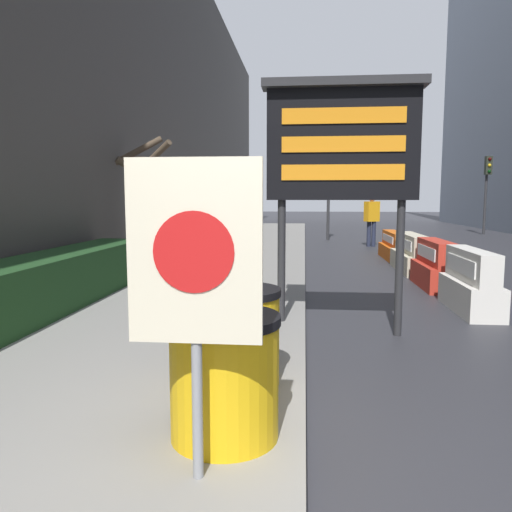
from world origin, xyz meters
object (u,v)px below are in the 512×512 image
(traffic_light_near_curb, at_px, (329,173))
(barrel_drum_middle, at_px, (237,336))
(barrel_drum_foreground, at_px, (224,376))
(jersey_barrier_white, at_px, (471,284))
(warning_sign, at_px, (195,268))
(traffic_light_far_side, at_px, (487,178))
(traffic_cone_mid, at_px, (396,242))
(pedestrian_passerby, at_px, (372,216))
(jersey_barrier_orange_far, at_px, (394,247))
(jersey_barrier_cream, at_px, (412,255))
(message_board, at_px, (342,146))
(traffic_cone_near, at_px, (410,251))
(jersey_barrier_red_striped, at_px, (436,267))

(traffic_light_near_curb, bearing_deg, barrel_drum_middle, -95.25)
(barrel_drum_foreground, relative_size, traffic_light_near_curb, 0.22)
(jersey_barrier_white, height_order, traffic_light_near_curb, traffic_light_near_curb)
(warning_sign, relative_size, traffic_light_far_side, 0.49)
(traffic_cone_mid, xyz_separation_m, pedestrian_passerby, (-0.44, 2.44, 0.72))
(barrel_drum_foreground, distance_m, jersey_barrier_white, 5.54)
(barrel_drum_foreground, relative_size, warning_sign, 0.46)
(warning_sign, height_order, traffic_light_near_curb, traffic_light_near_curb)
(barrel_drum_foreground, bearing_deg, barrel_drum_middle, 92.68)
(jersey_barrier_white, bearing_deg, jersey_barrier_orange_far, 90.00)
(jersey_barrier_cream, height_order, traffic_light_far_side, traffic_light_far_side)
(jersey_barrier_cream, relative_size, traffic_light_near_curb, 0.59)
(message_board, distance_m, jersey_barrier_white, 3.20)
(traffic_cone_near, bearing_deg, barrel_drum_foreground, -108.14)
(pedestrian_passerby, bearing_deg, jersey_barrier_orange_far, 63.58)
(traffic_cone_mid, bearing_deg, traffic_cone_near, -93.33)
(barrel_drum_foreground, relative_size, jersey_barrier_cream, 0.37)
(warning_sign, xyz_separation_m, jersey_barrier_cream, (3.10, 9.35, -0.97))
(message_board, height_order, traffic_cone_mid, message_board)
(message_board, xyz_separation_m, pedestrian_passerby, (1.91, 11.67, -1.27))
(traffic_cone_near, distance_m, traffic_light_near_curb, 8.27)
(warning_sign, height_order, traffic_cone_near, warning_sign)
(jersey_barrier_orange_far, bearing_deg, traffic_cone_mid, 76.64)
(jersey_barrier_red_striped, xyz_separation_m, jersey_barrier_cream, (-0.00, 2.16, -0.02))
(barrel_drum_middle, distance_m, pedestrian_passerby, 14.18)
(jersey_barrier_cream, bearing_deg, traffic_cone_near, 81.40)
(barrel_drum_middle, distance_m, traffic_cone_near, 9.22)
(jersey_barrier_white, height_order, pedestrian_passerby, pedestrian_passerby)
(jersey_barrier_cream, xyz_separation_m, traffic_cone_mid, (0.28, 3.54, -0.02))
(barrel_drum_foreground, xyz_separation_m, jersey_barrier_red_striped, (3.03, 6.67, -0.16))
(traffic_light_far_side, bearing_deg, jersey_barrier_cream, -115.51)
(barrel_drum_foreground, distance_m, traffic_cone_near, 10.10)
(traffic_cone_mid, distance_m, traffic_light_near_curb, 5.80)
(barrel_drum_middle, bearing_deg, traffic_cone_mid, 73.66)
(barrel_drum_foreground, height_order, jersey_barrier_orange_far, barrel_drum_foreground)
(jersey_barrier_cream, bearing_deg, jersey_barrier_red_striped, -90.00)
(message_board, relative_size, pedestrian_passerby, 1.70)
(warning_sign, bearing_deg, traffic_cone_mid, 75.31)
(jersey_barrier_white, xyz_separation_m, traffic_cone_mid, (0.28, 7.75, -0.05))
(jersey_barrier_red_striped, bearing_deg, jersey_barrier_orange_far, 90.00)
(traffic_cone_near, height_order, pedestrian_passerby, pedestrian_passerby)
(traffic_light_far_side, bearing_deg, warning_sign, -112.52)
(traffic_cone_mid, bearing_deg, warning_sign, -104.69)
(jersey_barrier_cream, distance_m, jersey_barrier_orange_far, 2.38)
(message_board, bearing_deg, traffic_light_near_curb, 87.95)
(message_board, bearing_deg, warning_sign, -105.69)
(traffic_light_far_side, bearing_deg, message_board, -113.83)
(jersey_barrier_cream, distance_m, traffic_light_near_curb, 8.97)
(message_board, height_order, pedestrian_passerby, message_board)
(barrel_drum_foreground, xyz_separation_m, traffic_cone_mid, (3.31, 12.38, -0.20))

